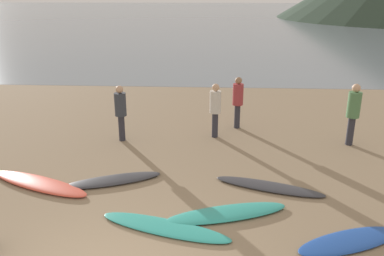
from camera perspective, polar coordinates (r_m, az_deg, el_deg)
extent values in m
cube|color=#8C7559|center=(15.30, -2.77, 3.14)|extent=(120.00, 120.00, 0.20)
cube|color=slate|center=(67.41, 1.94, 15.74)|extent=(140.00, 100.00, 0.01)
ellipsoid|color=#D84C38|center=(9.62, -20.79, -7.32)|extent=(2.66, 1.58, 0.09)
ellipsoid|color=#333338|center=(9.32, -11.13, -7.24)|extent=(2.24, 1.32, 0.09)
ellipsoid|color=teal|center=(7.55, -3.88, -13.79)|extent=(2.57, 1.27, 0.06)
ellipsoid|color=teal|center=(7.94, 4.95, -11.90)|extent=(2.49, 1.30, 0.09)
ellipsoid|color=#333338|center=(9.05, 10.84, -8.11)|extent=(2.42, 1.23, 0.07)
ellipsoid|color=#1E479E|center=(7.67, 21.34, -14.66)|extent=(2.10, 1.35, 0.07)
cylinder|color=#2D2D38|center=(12.55, 6.40, 1.66)|extent=(0.18, 0.18, 0.74)
cylinder|color=#9E3338|center=(12.36, 6.52, 4.73)|extent=(0.32, 0.32, 0.65)
sphere|color=#936B4C|center=(12.26, 6.60, 6.67)|extent=(0.21, 0.21, 0.21)
cylinder|color=#2D2D38|center=(11.61, -9.90, 0.00)|extent=(0.18, 0.18, 0.74)
cylinder|color=#333842|center=(11.40, -10.09, 3.30)|extent=(0.32, 0.32, 0.65)
sphere|color=tan|center=(11.29, -10.22, 5.39)|extent=(0.21, 0.21, 0.21)
cylinder|color=#2D2D38|center=(11.72, 3.26, 0.45)|extent=(0.18, 0.18, 0.74)
cylinder|color=beige|center=(11.52, 3.33, 3.70)|extent=(0.32, 0.32, 0.64)
sphere|color=tan|center=(11.41, 3.37, 5.75)|extent=(0.21, 0.21, 0.21)
cylinder|color=#2D2D38|center=(11.94, 21.48, -0.39)|extent=(0.19, 0.19, 0.80)
cylinder|color=#4C7A4C|center=(11.73, 21.92, 3.06)|extent=(0.35, 0.35, 0.70)
sphere|color=tan|center=(11.62, 22.20, 5.25)|extent=(0.23, 0.23, 0.23)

